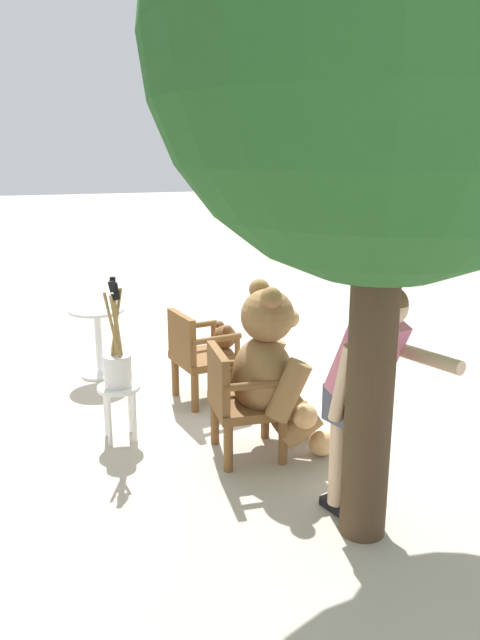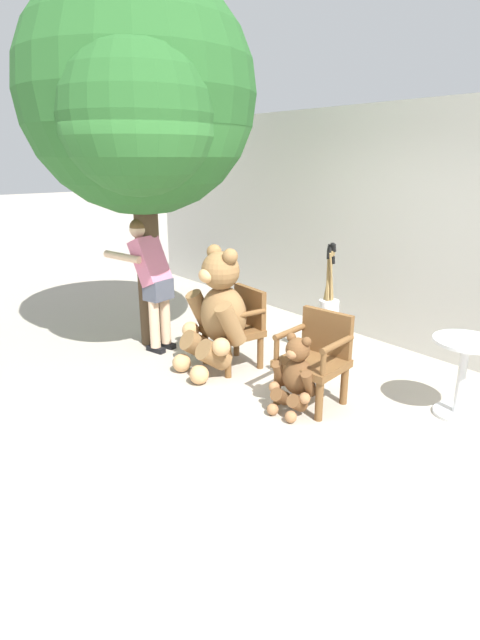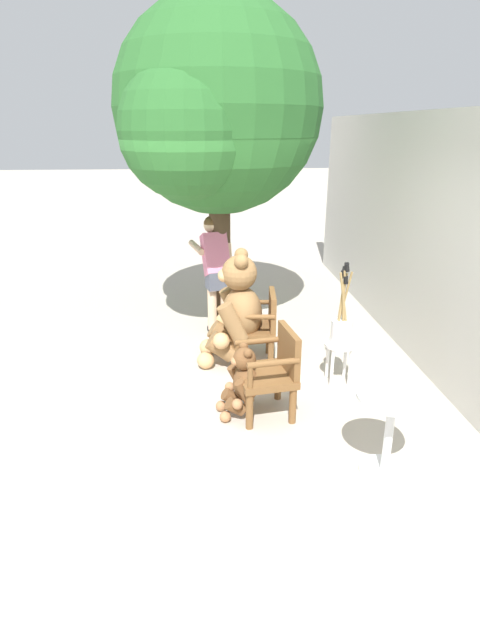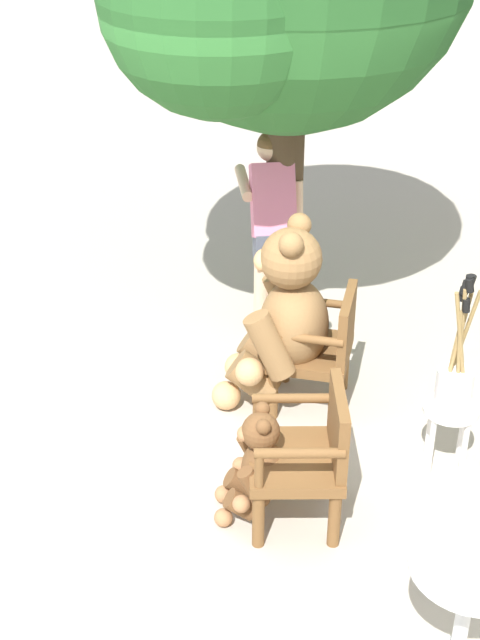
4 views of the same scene
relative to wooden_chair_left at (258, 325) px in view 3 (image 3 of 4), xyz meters
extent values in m
plane|color=#B2A899|center=(0.58, -0.46, -0.46)|extent=(60.00, 60.00, 0.00)
cube|color=beige|center=(0.58, 1.94, 0.94)|extent=(10.00, 0.16, 2.80)
cube|color=brown|center=(-0.01, -0.06, -0.06)|extent=(0.60, 0.57, 0.07)
cylinder|color=brown|center=(-0.25, -0.25, -0.28)|extent=(0.07, 0.07, 0.37)
cylinder|color=brown|center=(0.21, -0.29, -0.28)|extent=(0.07, 0.07, 0.37)
cylinder|color=brown|center=(-0.22, 0.17, -0.28)|extent=(0.07, 0.07, 0.37)
cylinder|color=brown|center=(0.24, 0.13, -0.28)|extent=(0.07, 0.07, 0.37)
cube|color=brown|center=(0.01, 0.17, 0.19)|extent=(0.52, 0.10, 0.42)
cylinder|color=brown|center=(-0.25, -0.04, 0.20)|extent=(0.10, 0.48, 0.06)
cylinder|color=brown|center=(-0.27, -0.25, 0.09)|extent=(0.05, 0.05, 0.22)
cylinder|color=brown|center=(0.24, -0.08, 0.20)|extent=(0.10, 0.48, 0.06)
cylinder|color=brown|center=(0.23, -0.29, 0.09)|extent=(0.05, 0.05, 0.22)
cube|color=brown|center=(1.16, -0.06, -0.06)|extent=(0.63, 0.60, 0.07)
cylinder|color=brown|center=(0.96, -0.30, -0.28)|extent=(0.07, 0.07, 0.37)
cylinder|color=brown|center=(1.42, -0.23, -0.28)|extent=(0.07, 0.07, 0.37)
cylinder|color=brown|center=(0.90, 0.11, -0.28)|extent=(0.07, 0.07, 0.37)
cylinder|color=brown|center=(1.36, 0.18, -0.28)|extent=(0.07, 0.07, 0.37)
cube|color=brown|center=(1.13, 0.17, 0.19)|extent=(0.52, 0.14, 0.42)
cylinder|color=brown|center=(0.91, -0.10, 0.20)|extent=(0.13, 0.48, 0.06)
cylinder|color=brown|center=(0.94, -0.31, 0.09)|extent=(0.05, 0.05, 0.22)
cylinder|color=brown|center=(1.41, -0.02, 0.20)|extent=(0.13, 0.48, 0.06)
cylinder|color=brown|center=(1.44, -0.23, 0.09)|extent=(0.05, 0.05, 0.22)
ellipsoid|color=olive|center=(-0.01, -0.18, 0.15)|extent=(0.58, 0.51, 0.63)
sphere|color=olive|center=(-0.01, -0.21, 0.64)|extent=(0.40, 0.40, 0.40)
ellipsoid|color=tan|center=(-0.02, -0.38, 0.61)|extent=(0.20, 0.16, 0.15)
sphere|color=black|center=(-0.02, -0.38, 0.62)|extent=(0.06, 0.06, 0.06)
sphere|color=olive|center=(-0.16, -0.18, 0.81)|extent=(0.16, 0.16, 0.16)
sphere|color=olive|center=(0.14, -0.20, 0.81)|extent=(0.16, 0.16, 0.16)
cylinder|color=olive|center=(-0.31, -0.26, 0.15)|extent=(0.21, 0.36, 0.48)
sphere|color=tan|center=(-0.33, -0.39, -0.06)|extent=(0.19, 0.19, 0.19)
cylinder|color=olive|center=(0.28, -0.31, 0.15)|extent=(0.21, 0.36, 0.48)
sphere|color=tan|center=(0.28, -0.44, -0.06)|extent=(0.19, 0.19, 0.19)
cylinder|color=olive|center=(-0.19, -0.40, -0.19)|extent=(0.26, 0.41, 0.37)
sphere|color=tan|center=(-0.23, -0.59, -0.36)|extent=(0.20, 0.20, 0.20)
cylinder|color=olive|center=(0.14, -0.43, -0.19)|extent=(0.26, 0.41, 0.37)
sphere|color=tan|center=(0.14, -0.62, -0.36)|extent=(0.20, 0.20, 0.20)
ellipsoid|color=brown|center=(1.16, -0.24, -0.13)|extent=(0.33, 0.29, 0.34)
sphere|color=brown|center=(1.16, -0.26, 0.13)|extent=(0.22, 0.22, 0.22)
ellipsoid|color=#A47148|center=(1.18, -0.35, 0.12)|extent=(0.11, 0.09, 0.08)
sphere|color=black|center=(1.18, -0.35, 0.12)|extent=(0.03, 0.03, 0.03)
sphere|color=brown|center=(1.08, -0.26, 0.22)|extent=(0.09, 0.09, 0.09)
sphere|color=brown|center=(1.24, -0.24, 0.22)|extent=(0.09, 0.09, 0.09)
cylinder|color=brown|center=(1.01, -0.32, -0.13)|extent=(0.12, 0.20, 0.26)
sphere|color=#A47148|center=(1.01, -0.39, -0.24)|extent=(0.10, 0.10, 0.10)
cylinder|color=brown|center=(1.33, -0.27, -0.13)|extent=(0.12, 0.20, 0.26)
sphere|color=#A47148|center=(1.35, -0.34, -0.24)|extent=(0.10, 0.10, 0.10)
cylinder|color=brown|center=(1.09, -0.38, -0.32)|extent=(0.16, 0.23, 0.20)
sphere|color=#A47148|center=(1.10, -0.48, -0.41)|extent=(0.11, 0.11, 0.11)
cylinder|color=brown|center=(1.27, -0.35, -0.32)|extent=(0.16, 0.23, 0.20)
sphere|color=#A47148|center=(1.29, -0.45, -0.41)|extent=(0.11, 0.11, 0.11)
cube|color=black|center=(-0.95, -0.33, -0.43)|extent=(0.25, 0.15, 0.06)
cylinder|color=beige|center=(-0.95, -0.33, 0.01)|extent=(0.12, 0.12, 0.82)
cube|color=black|center=(-0.91, -0.51, -0.43)|extent=(0.25, 0.15, 0.06)
cylinder|color=beige|center=(-0.91, -0.51, 0.01)|extent=(0.12, 0.12, 0.82)
cube|color=#4C5160|center=(-0.93, -0.42, 0.29)|extent=(0.29, 0.35, 0.24)
cube|color=pink|center=(-1.04, -0.45, 0.61)|extent=(0.47, 0.41, 0.57)
sphere|color=beige|center=(-1.19, -0.49, 0.96)|extent=(0.21, 0.21, 0.21)
sphere|color=brown|center=(-1.19, -0.49, 0.98)|extent=(0.21, 0.21, 0.21)
cylinder|color=beige|center=(-1.23, -0.69, 0.66)|extent=(0.56, 0.22, 0.10)
cylinder|color=beige|center=(-1.08, -0.26, 0.49)|extent=(0.20, 0.13, 0.51)
cylinder|color=white|center=(0.58, 0.83, -0.02)|extent=(0.34, 0.34, 0.03)
cylinder|color=white|center=(0.68, 0.93, -0.25)|extent=(0.04, 0.04, 0.43)
cylinder|color=white|center=(0.48, 0.93, -0.25)|extent=(0.04, 0.04, 0.43)
cylinder|color=white|center=(0.68, 0.73, -0.25)|extent=(0.04, 0.04, 0.43)
cylinder|color=white|center=(0.48, 0.73, -0.25)|extent=(0.04, 0.04, 0.43)
cylinder|color=white|center=(0.58, 0.83, 0.13)|extent=(0.22, 0.22, 0.26)
cylinder|color=#997A47|center=(0.60, 0.83, 0.37)|extent=(0.02, 0.08, 0.59)
cylinder|color=black|center=(0.60, 0.83, 0.71)|extent=(0.04, 0.05, 0.08)
cylinder|color=#997A47|center=(0.56, 0.81, 0.42)|extent=(0.13, 0.12, 0.68)
cylinder|color=black|center=(0.56, 0.81, 0.80)|extent=(0.06, 0.05, 0.09)
cylinder|color=#997A47|center=(0.60, 0.83, 0.44)|extent=(0.05, 0.16, 0.71)
cylinder|color=black|center=(0.60, 0.83, 0.84)|extent=(0.05, 0.06, 0.09)
cylinder|color=#997A47|center=(0.58, 0.83, 0.44)|extent=(0.05, 0.06, 0.73)
cylinder|color=black|center=(0.58, 0.83, 0.85)|extent=(0.05, 0.05, 0.08)
cylinder|color=#997A47|center=(0.55, 0.81, 0.40)|extent=(0.09, 0.09, 0.64)
cylinder|color=black|center=(0.55, 0.81, 0.76)|extent=(0.05, 0.05, 0.09)
cylinder|color=#997A47|center=(0.53, 0.85, 0.43)|extent=(0.06, 0.14, 0.70)
cylinder|color=black|center=(0.53, 0.85, 0.82)|extent=(0.05, 0.06, 0.09)
cylinder|color=silver|center=(2.14, 0.80, 0.24)|extent=(0.56, 0.56, 0.03)
cylinder|color=silver|center=(2.14, 0.80, -0.12)|extent=(0.07, 0.07, 0.69)
cylinder|color=silver|center=(2.14, 0.80, -0.45)|extent=(0.40, 0.40, 0.03)
cylinder|color=#473523|center=(-1.20, -0.38, 0.61)|extent=(0.28, 0.28, 2.14)
sphere|color=#286028|center=(-1.20, -0.38, 2.38)|extent=(2.54, 2.54, 2.54)
sphere|color=#286028|center=(-0.57, -0.76, 2.13)|extent=(1.53, 1.53, 1.53)
camera|label=1|loc=(-4.15, 1.46, 1.82)|focal=35.00mm
camera|label=2|loc=(3.99, -3.25, 1.75)|focal=28.00mm
camera|label=3|loc=(5.38, -0.64, 2.17)|focal=28.00mm
camera|label=4|loc=(5.11, 0.20, 3.13)|focal=50.00mm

